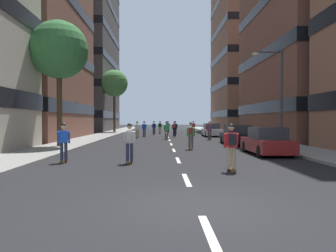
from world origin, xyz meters
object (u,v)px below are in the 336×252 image
object	(u,v)px
skater_6	(175,127)
skater_4	(193,126)
skater_3	(154,127)
skater_7	(129,140)
street_tree_near	(59,50)
parked_car_near	(211,130)
parked_car_far	(267,142)
skater_5	(160,126)
skater_8	(210,129)
parked_car_mid	(237,136)
streetlamp_right	(276,87)
skater_9	(168,126)
skater_1	(64,141)
skater_12	(231,144)
skater_11	(174,128)
skater_0	(144,128)
skater_13	(137,129)
skater_2	(166,129)
skater_10	(191,134)
street_tree_mid	(114,84)

from	to	relation	value
skater_6	skater_4	bearing A→B (deg)	59.24
skater_3	skater_7	xyz separation A→B (m)	(-0.49, -27.71, 0.00)
street_tree_near	skater_7	bearing A→B (deg)	-55.43
parked_car_near	parked_car_far	distance (m)	19.45
skater_5	skater_8	xyz separation A→B (m)	(4.77, -14.27, 0.00)
parked_car_mid	skater_8	size ratio (longest dim) A/B	2.47
skater_6	streetlamp_right	bearing A→B (deg)	-71.96
skater_7	skater_9	distance (m)	32.80
skater_1	skater_7	size ratio (longest dim) A/B	1.00
skater_4	skater_12	world-z (taller)	same
skater_8	skater_11	world-z (taller)	same
parked_car_far	skater_9	world-z (taller)	skater_9
skater_6	skater_0	bearing A→B (deg)	-134.48
street_tree_near	skater_5	xyz separation A→B (m)	(6.82, 22.75, -5.64)
skater_1	skater_9	size ratio (longest dim) A/B	1.00
skater_5	skater_13	distance (m)	11.49
skater_1	skater_7	world-z (taller)	same
skater_3	skater_13	distance (m)	8.30
skater_3	skater_7	bearing A→B (deg)	-91.02
skater_0	skater_2	distance (m)	5.54
parked_car_mid	skater_0	size ratio (longest dim) A/B	2.47
parked_car_near	skater_6	distance (m)	5.29
parked_car_near	skater_8	xyz separation A→B (m)	(-1.18, -6.38, 0.32)
streetlamp_right	skater_10	world-z (taller)	streetlamp_right
parked_car_far	skater_7	world-z (taller)	skater_7
skater_4	skater_9	bearing A→B (deg)	153.84
street_tree_mid	skater_5	xyz separation A→B (m)	(6.82, -3.33, -6.31)
skater_3	skater_8	bearing A→B (deg)	-63.57
streetlamp_right	skater_6	world-z (taller)	streetlamp_right
street_tree_near	skater_0	size ratio (longest dim) A/B	4.79
parked_car_far	skater_6	xyz separation A→B (m)	(-4.01, 22.87, 0.32)
street_tree_near	skater_13	distance (m)	13.58
street_tree_mid	parked_car_mid	bearing A→B (deg)	-61.60
street_tree_mid	skater_6	distance (m)	13.31
skater_3	skater_9	distance (m)	5.36
skater_1	skater_9	xyz separation A→B (m)	(5.38, 32.38, 0.03)
skater_0	skater_1	world-z (taller)	same
parked_car_mid	skater_11	bearing A→B (deg)	110.86
skater_10	skater_13	world-z (taller)	same
parked_car_near	skater_0	size ratio (longest dim) A/B	2.47
skater_0	skater_11	size ratio (longest dim) A/B	1.00
street_tree_near	skater_2	size ratio (longest dim) A/B	4.79
skater_0	skater_5	world-z (taller)	same
streetlamp_right	skater_11	bearing A→B (deg)	114.26
skater_12	skater_6	bearing A→B (deg)	91.59
parked_car_near	parked_car_far	bearing A→B (deg)	-90.00
parked_car_far	skater_5	world-z (taller)	skater_5
skater_3	skater_13	world-z (taller)	same
skater_3	skater_12	world-z (taller)	same
street_tree_mid	skater_10	size ratio (longest dim) A/B	5.19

